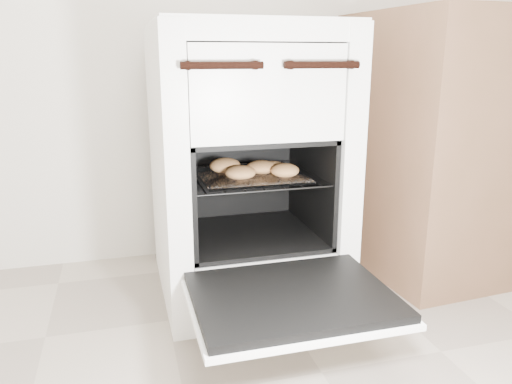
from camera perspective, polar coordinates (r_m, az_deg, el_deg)
stove at (r=1.56m, az=-1.29°, el=2.82°), size 0.54×0.60×0.83m
oven_door at (r=1.22m, az=4.13°, el=-12.07°), size 0.49×0.38×0.03m
oven_rack at (r=1.51m, az=-0.73°, el=1.84°), size 0.39×0.38×0.01m
foil_sheet at (r=1.49m, az=-0.55°, el=1.89°), size 0.31×0.27×0.01m
baked_rolls at (r=1.48m, az=-0.27°, el=2.75°), size 0.26×0.20×0.05m
counter at (r=1.98m, az=24.29°, el=5.23°), size 0.92×0.65×0.88m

